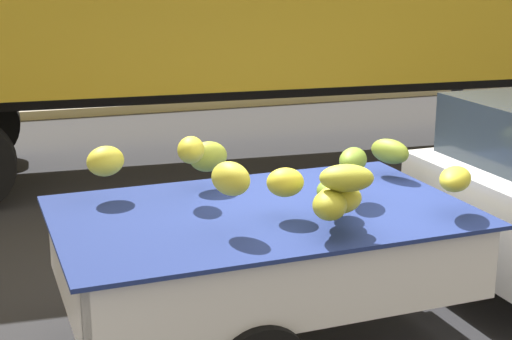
# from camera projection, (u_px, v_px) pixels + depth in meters

# --- Properties ---
(ground) EXTENTS (220.00, 220.00, 0.00)m
(ground) POSITION_uv_depth(u_px,v_px,m) (343.00, 321.00, 6.21)
(ground) COLOR #28282B
(curb_strip) EXTENTS (80.00, 0.80, 0.16)m
(curb_strip) POSITION_uv_depth(u_px,v_px,m) (136.00, 106.00, 14.87)
(curb_strip) COLOR gray
(curb_strip) RESTS_ON ground
(pickup_truck) EXTENTS (5.26, 2.01, 1.70)m
(pickup_truck) POSITION_uv_depth(u_px,v_px,m) (498.00, 205.00, 6.27)
(pickup_truck) COLOR white
(pickup_truck) RESTS_ON ground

